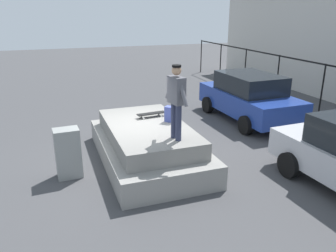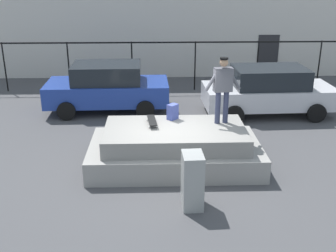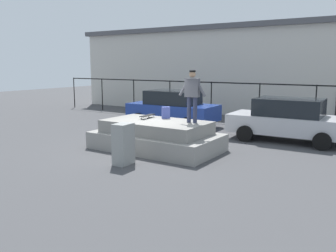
# 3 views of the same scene
# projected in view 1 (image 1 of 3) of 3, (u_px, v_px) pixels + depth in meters

# --- Properties ---
(ground_plane) EXTENTS (60.00, 60.00, 0.00)m
(ground_plane) POSITION_uv_depth(u_px,v_px,m) (138.00, 159.00, 9.43)
(ground_plane) COLOR #424244
(concrete_ledge) EXTENTS (4.48, 2.46, 1.04)m
(concrete_ledge) POSITION_uv_depth(u_px,v_px,m) (148.00, 144.00, 9.23)
(concrete_ledge) COLOR gray
(concrete_ledge) RESTS_ON ground_plane
(skateboarder) EXTENTS (0.98, 0.31, 1.76)m
(skateboarder) POSITION_uv_depth(u_px,v_px,m) (176.00, 97.00, 7.71)
(skateboarder) COLOR #2D334C
(skateboarder) RESTS_ON concrete_ledge
(skateboard) EXTENTS (0.29, 0.85, 0.12)m
(skateboard) POSITION_uv_depth(u_px,v_px,m) (151.00, 114.00, 9.64)
(skateboard) COLOR black
(skateboard) RESTS_ON concrete_ledge
(backpack) EXTENTS (0.34, 0.34, 0.42)m
(backpack) POSITION_uv_depth(u_px,v_px,m) (170.00, 114.00, 9.23)
(backpack) COLOR #3F4C99
(backpack) RESTS_ON concrete_ledge
(car_blue_sedan_near) EXTENTS (4.42, 2.28, 1.73)m
(car_blue_sedan_near) POSITION_uv_depth(u_px,v_px,m) (249.00, 97.00, 12.56)
(car_blue_sedan_near) COLOR navy
(car_blue_sedan_near) RESTS_ON ground_plane
(utility_box) EXTENTS (0.47, 0.62, 1.25)m
(utility_box) POSITION_uv_depth(u_px,v_px,m) (68.00, 153.00, 8.26)
(utility_box) COLOR gray
(utility_box) RESTS_ON ground_plane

